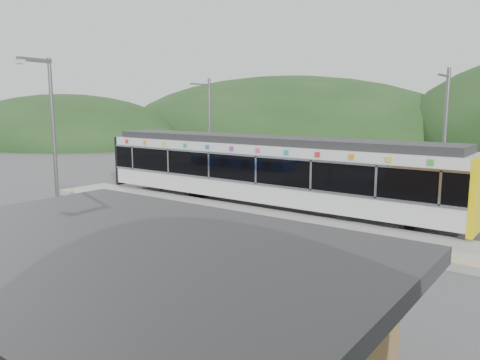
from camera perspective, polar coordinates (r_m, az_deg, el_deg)
The scene contains 9 objects.
ground at distance 19.36m, azimuth -4.32°, elevation -6.91°, with size 120.00×120.00×0.00m, color #4C4C4F.
hills at distance 20.92m, azimuth 18.71°, elevation -6.15°, with size 146.00×149.00×26.00m.
platform at distance 21.83m, azimuth 1.37°, elevation -4.63°, with size 26.00×3.20×0.30m, color #9E9E99.
yellow_line at distance 20.78m, azimuth -0.71°, elevation -4.90°, with size 26.00×0.10×0.01m, color yellow.
train at distance 24.25m, azimuth 3.03°, elevation 1.34°, with size 20.44×3.01×3.74m.
catenary_mast_west at distance 29.71m, azimuth -3.78°, elevation 5.83°, with size 0.18×1.80×7.00m.
catenary_mast_east at distance 23.24m, azimuth 23.60°, elevation 4.19°, with size 0.18×1.80×7.00m.
station_shelter at distance 8.85m, azimuth -13.74°, elevation -16.39°, with size 9.20×6.20×3.00m.
lamp_post at distance 16.15m, azimuth -22.09°, elevation 3.86°, with size 0.36×1.19×6.80m.
Camera 1 is at (12.24, -14.02, 5.32)m, focal length 35.00 mm.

